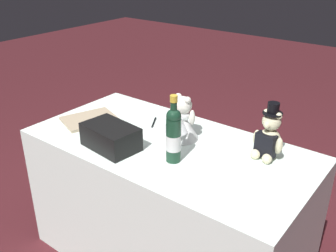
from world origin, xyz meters
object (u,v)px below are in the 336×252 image
teddy_bear_groom (269,137)px  guestbook (90,119)px  champagne_bottle (174,134)px  teddy_bear_bride (180,120)px  gift_case_black (111,137)px  signing_pen (154,123)px

teddy_bear_groom → guestbook: 1.03m
teddy_bear_groom → champagne_bottle: 0.45m
guestbook → teddy_bear_bride: bearing=-145.8°
gift_case_black → guestbook: size_ratio=1.03×
teddy_bear_groom → signing_pen: bearing=2.9°
teddy_bear_groom → teddy_bear_bride: teddy_bear_groom is taller
champagne_bottle → gift_case_black: champagne_bottle is taller
teddy_bear_bride → guestbook: 0.58m
gift_case_black → champagne_bottle: bearing=-165.0°
gift_case_black → signing_pen: bearing=-87.9°
teddy_bear_bride → champagne_bottle: size_ratio=0.74×
teddy_bear_bride → guestbook: size_ratio=0.83×
teddy_bear_groom → signing_pen: 0.69m
teddy_bear_bride → gift_case_black: teddy_bear_bride is taller
gift_case_black → guestbook: bearing=-24.7°
signing_pen → gift_case_black: 0.36m
teddy_bear_groom → guestbook: bearing=13.1°
teddy_bear_groom → champagne_bottle: (0.34, 0.30, 0.03)m
teddy_bear_groom → champagne_bottle: champagne_bottle is taller
champagne_bottle → signing_pen: (0.34, -0.27, -0.13)m
teddy_bear_bride → gift_case_black: bearing=52.7°
teddy_bear_groom → gift_case_black: 0.77m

